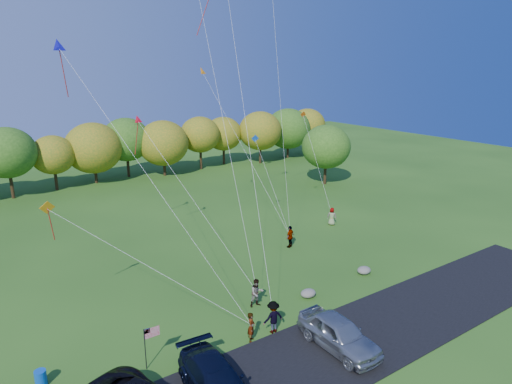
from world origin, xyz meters
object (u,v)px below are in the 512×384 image
(flyer_a, at_px, (251,327))
(flyer_e, at_px, (332,216))
(flyer_b, at_px, (257,293))
(flyer_d, at_px, (290,237))
(trash_barrel, at_px, (41,378))
(minivan_navy, at_px, (216,381))
(flyer_c, at_px, (273,317))
(minivan_silver, at_px, (339,333))

(flyer_a, xyz_separation_m, flyer_e, (16.59, 11.18, -0.01))
(flyer_b, xyz_separation_m, flyer_d, (7.64, 6.28, 0.02))
(flyer_a, xyz_separation_m, flyer_d, (10.00, 9.16, 0.08))
(flyer_b, distance_m, trash_barrel, 12.52)
(flyer_b, xyz_separation_m, trash_barrel, (-12.51, -0.31, -0.51))
(minivan_navy, xyz_separation_m, flyer_a, (3.74, 2.76, 0.01))
(minivan_navy, relative_size, flyer_b, 2.96)
(flyer_a, relative_size, trash_barrel, 2.11)
(flyer_a, bearing_deg, flyer_d, -8.29)
(minivan_navy, relative_size, flyer_c, 2.84)
(flyer_c, distance_m, trash_barrel, 11.92)
(minivan_navy, relative_size, trash_barrel, 6.66)
(minivan_navy, bearing_deg, flyer_d, 45.28)
(minivan_silver, xyz_separation_m, flyer_d, (6.61, 12.37, 0.01))
(flyer_a, height_order, flyer_b, flyer_b)
(flyer_d, bearing_deg, minivan_navy, 17.57)
(minivan_silver, distance_m, trash_barrel, 14.74)
(minivan_silver, bearing_deg, flyer_b, 99.90)
(flyer_d, xyz_separation_m, trash_barrel, (-20.15, -6.59, -0.53))
(flyer_b, relative_size, flyer_d, 0.98)
(minivan_silver, distance_m, flyer_d, 14.02)
(minivan_navy, distance_m, trash_barrel, 8.35)
(minivan_navy, xyz_separation_m, flyer_b, (6.09, 5.64, 0.07))
(minivan_navy, height_order, flyer_d, flyer_d)
(flyer_a, height_order, flyer_d, flyer_d)
(flyer_d, height_order, flyer_e, flyer_d)
(minivan_silver, height_order, flyer_c, flyer_c)
(minivan_silver, height_order, flyer_b, flyer_b)
(flyer_d, bearing_deg, flyer_e, 173.66)
(flyer_d, bearing_deg, minivan_silver, 38.52)
(minivan_navy, xyz_separation_m, flyer_c, (5.21, 2.76, 0.11))
(minivan_silver, relative_size, trash_barrel, 6.24)
(flyer_a, distance_m, flyer_b, 3.72)
(minivan_navy, distance_m, flyer_d, 18.19)
(minivan_silver, xyz_separation_m, flyer_a, (-3.39, 3.21, -0.07))
(minivan_silver, relative_size, flyer_b, 2.77)
(minivan_navy, xyz_separation_m, trash_barrel, (-6.41, 5.34, -0.44))
(flyer_d, bearing_deg, trash_barrel, -5.28)
(minivan_silver, xyz_separation_m, trash_barrel, (-13.55, 5.79, -0.52))
(flyer_b, height_order, flyer_c, flyer_c)
(flyer_c, bearing_deg, minivan_navy, 32.00)
(flyer_b, relative_size, flyer_c, 0.96)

